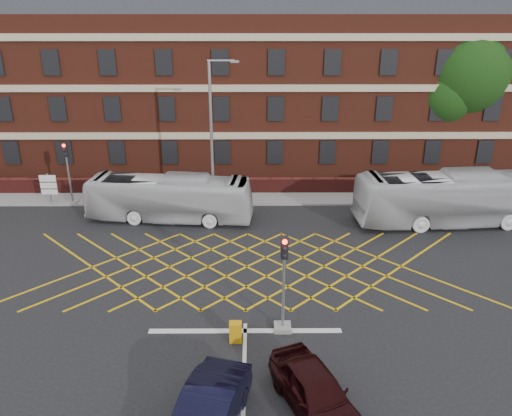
{
  "coord_description": "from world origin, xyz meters",
  "views": [
    {
      "loc": [
        0.36,
        -20.74,
        12.5
      ],
      "look_at": [
        0.48,
        1.5,
        3.49
      ],
      "focal_mm": 35.0,
      "sensor_mm": 36.0,
      "label": 1
    }
  ],
  "objects_px": {
    "car_maroon": "(316,392)",
    "traffic_light_near": "(283,293)",
    "bus_right": "(452,198)",
    "utility_cabinet": "(236,332)",
    "traffic_light_far": "(69,179)",
    "bus_left": "(169,198)",
    "direction_signs": "(49,186)",
    "street_lamp": "(213,163)",
    "car_navy": "(206,416)",
    "deciduous_tree": "(461,79)"
  },
  "relations": [
    {
      "from": "car_maroon",
      "to": "traffic_light_near",
      "type": "bearing_deg",
      "value": 78.36
    },
    {
      "from": "bus_right",
      "to": "utility_cabinet",
      "type": "relative_size",
      "value": 13.42
    },
    {
      "from": "bus_right",
      "to": "traffic_light_far",
      "type": "height_order",
      "value": "traffic_light_far"
    },
    {
      "from": "bus_left",
      "to": "direction_signs",
      "type": "height_order",
      "value": "bus_left"
    },
    {
      "from": "traffic_light_near",
      "to": "street_lamp",
      "type": "bearing_deg",
      "value": 106.29
    },
    {
      "from": "car_navy",
      "to": "deciduous_tree",
      "type": "distance_m",
      "value": 33.03
    },
    {
      "from": "car_maroon",
      "to": "street_lamp",
      "type": "distance_m",
      "value": 17.94
    },
    {
      "from": "bus_right",
      "to": "traffic_light_near",
      "type": "height_order",
      "value": "traffic_light_near"
    },
    {
      "from": "bus_left",
      "to": "traffic_light_far",
      "type": "height_order",
      "value": "traffic_light_far"
    },
    {
      "from": "bus_left",
      "to": "utility_cabinet",
      "type": "relative_size",
      "value": 11.73
    },
    {
      "from": "deciduous_tree",
      "to": "utility_cabinet",
      "type": "distance_m",
      "value": 28.87
    },
    {
      "from": "car_navy",
      "to": "traffic_light_near",
      "type": "xyz_separation_m",
      "value": [
        2.67,
        5.53,
        0.98
      ]
    },
    {
      "from": "car_maroon",
      "to": "traffic_light_near",
      "type": "relative_size",
      "value": 1.04
    },
    {
      "from": "street_lamp",
      "to": "direction_signs",
      "type": "height_order",
      "value": "street_lamp"
    },
    {
      "from": "deciduous_tree",
      "to": "traffic_light_far",
      "type": "bearing_deg",
      "value": -165.24
    },
    {
      "from": "traffic_light_far",
      "to": "utility_cabinet",
      "type": "bearing_deg",
      "value": -52.47
    },
    {
      "from": "car_maroon",
      "to": "direction_signs",
      "type": "height_order",
      "value": "direction_signs"
    },
    {
      "from": "car_navy",
      "to": "car_maroon",
      "type": "distance_m",
      "value": 3.66
    },
    {
      "from": "bus_left",
      "to": "traffic_light_far",
      "type": "relative_size",
      "value": 2.4
    },
    {
      "from": "bus_right",
      "to": "bus_left",
      "type": "bearing_deg",
      "value": 84.13
    },
    {
      "from": "car_navy",
      "to": "traffic_light_far",
      "type": "distance_m",
      "value": 22.64
    },
    {
      "from": "car_navy",
      "to": "deciduous_tree",
      "type": "xyz_separation_m",
      "value": [
        17.43,
        27.29,
        6.53
      ]
    },
    {
      "from": "bus_right",
      "to": "traffic_light_far",
      "type": "distance_m",
      "value": 24.65
    },
    {
      "from": "direction_signs",
      "to": "utility_cabinet",
      "type": "distance_m",
      "value": 19.77
    },
    {
      "from": "traffic_light_near",
      "to": "utility_cabinet",
      "type": "height_order",
      "value": "traffic_light_near"
    },
    {
      "from": "deciduous_tree",
      "to": "bus_left",
      "type": "bearing_deg",
      "value": -154.49
    },
    {
      "from": "bus_left",
      "to": "direction_signs",
      "type": "relative_size",
      "value": 4.67
    },
    {
      "from": "car_maroon",
      "to": "street_lamp",
      "type": "relative_size",
      "value": 0.46
    },
    {
      "from": "utility_cabinet",
      "to": "direction_signs",
      "type": "bearing_deg",
      "value": 131.03
    },
    {
      "from": "car_maroon",
      "to": "street_lamp",
      "type": "xyz_separation_m",
      "value": [
        -4.54,
        17.15,
        2.61
      ]
    },
    {
      "from": "traffic_light_near",
      "to": "street_lamp",
      "type": "xyz_separation_m",
      "value": [
        -3.71,
        12.7,
        1.61
      ]
    },
    {
      "from": "bus_right",
      "to": "traffic_light_near",
      "type": "relative_size",
      "value": 2.75
    },
    {
      "from": "traffic_light_near",
      "to": "direction_signs",
      "type": "xyz_separation_m",
      "value": [
        -14.89,
        14.13,
        -0.39
      ]
    },
    {
      "from": "traffic_light_near",
      "to": "direction_signs",
      "type": "height_order",
      "value": "traffic_light_near"
    },
    {
      "from": "bus_left",
      "to": "utility_cabinet",
      "type": "height_order",
      "value": "bus_left"
    },
    {
      "from": "car_navy",
      "to": "bus_left",
      "type": "bearing_deg",
      "value": 117.53
    },
    {
      "from": "bus_right",
      "to": "utility_cabinet",
      "type": "height_order",
      "value": "bus_right"
    },
    {
      "from": "street_lamp",
      "to": "utility_cabinet",
      "type": "bearing_deg",
      "value": -82.45
    },
    {
      "from": "bus_right",
      "to": "deciduous_tree",
      "type": "xyz_separation_m",
      "value": [
        3.86,
        10.83,
        5.68
      ]
    },
    {
      "from": "bus_right",
      "to": "car_navy",
      "type": "distance_m",
      "value": 21.36
    },
    {
      "from": "direction_signs",
      "to": "utility_cabinet",
      "type": "relative_size",
      "value": 2.51
    },
    {
      "from": "traffic_light_far",
      "to": "street_lamp",
      "type": "xyz_separation_m",
      "value": [
        9.8,
        -1.61,
        1.61
      ]
    },
    {
      "from": "traffic_light_near",
      "to": "bus_right",
      "type": "bearing_deg",
      "value": 45.1
    },
    {
      "from": "traffic_light_near",
      "to": "traffic_light_far",
      "type": "xyz_separation_m",
      "value": [
        -13.51,
        14.31,
        0.0
      ]
    },
    {
      "from": "utility_cabinet",
      "to": "bus_right",
      "type": "bearing_deg",
      "value": 42.38
    },
    {
      "from": "car_maroon",
      "to": "direction_signs",
      "type": "bearing_deg",
      "value": 108.03
    },
    {
      "from": "bus_left",
      "to": "bus_right",
      "type": "xyz_separation_m",
      "value": [
        17.34,
        -0.71,
        0.21
      ]
    },
    {
      "from": "car_maroon",
      "to": "traffic_light_far",
      "type": "relative_size",
      "value": 1.04
    },
    {
      "from": "bus_left",
      "to": "bus_right",
      "type": "distance_m",
      "value": 17.36
    },
    {
      "from": "bus_right",
      "to": "traffic_light_near",
      "type": "distance_m",
      "value": 15.45
    }
  ]
}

